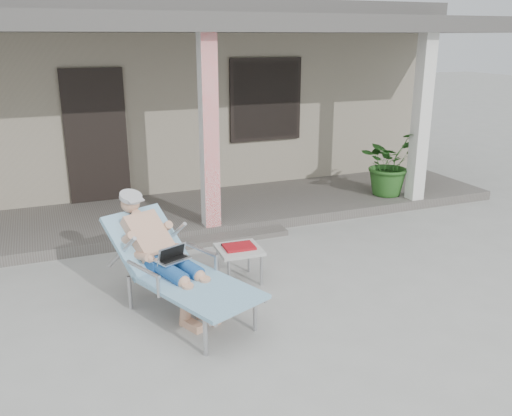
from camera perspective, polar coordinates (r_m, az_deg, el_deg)
name	(u,v)px	position (r m, az deg, el deg)	size (l,w,h in m)	color
ground	(271,299)	(5.93, 1.64, -9.56)	(60.00, 60.00, 0.00)	#9E9E99
house	(146,89)	(11.57, -11.52, 12.14)	(10.40, 5.40, 3.30)	#9F937E
porch_deck	(195,212)	(8.53, -6.42, -0.46)	(10.00, 2.00, 0.15)	#605B56
porch_overhang	(190,30)	(8.06, -6.99, 18.08)	(10.00, 2.30, 2.85)	silver
porch_step	(218,239)	(7.50, -4.01, -3.28)	(2.00, 0.30, 0.07)	#605B56
lounger	(169,241)	(5.50, -9.15, -3.41)	(1.36, 1.95, 1.23)	#B7B7BC
side_table	(239,251)	(6.20, -1.80, -4.55)	(0.51, 0.51, 0.44)	#B8B9B3
potted_palm	(389,163)	(9.33, 13.81, 4.64)	(0.97, 0.84, 1.08)	#26591E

